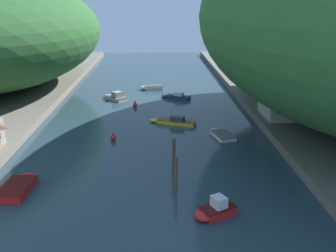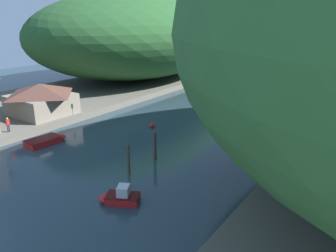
{
  "view_description": "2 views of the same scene",
  "coord_description": "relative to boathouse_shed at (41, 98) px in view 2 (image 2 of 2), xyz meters",
  "views": [
    {
      "loc": [
        0.95,
        -12.31,
        14.43
      ],
      "look_at": [
        2.1,
        22.95,
        2.43
      ],
      "focal_mm": 40.0,
      "sensor_mm": 36.0,
      "label": 1
    },
    {
      "loc": [
        20.54,
        -5.16,
        13.5
      ],
      "look_at": [
        1.27,
        21.96,
        2.18
      ],
      "focal_mm": 35.0,
      "sensor_mm": 36.0,
      "label": 2
    }
  ],
  "objects": [
    {
      "name": "channel_buoy_far",
      "position": [
        13.9,
        6.05,
        -2.67
      ],
      "size": [
        0.64,
        0.64,
        0.95
      ],
      "color": "red",
      "rests_on": "water_surface"
    },
    {
      "name": "channel_buoy_near",
      "position": [
        15.59,
        19.11,
        -2.66
      ],
      "size": [
        0.64,
        0.64,
        0.96
      ],
      "color": "red",
      "rests_on": "water_surface"
    },
    {
      "name": "boat_open_rowboat",
      "position": [
        22.55,
        -9.09,
        -2.6
      ],
      "size": [
        3.38,
        2.7,
        1.4
      ],
      "rotation": [
        0.0,
        0.0,
        2.07
      ],
      "color": "red",
      "rests_on": "water_surface"
    },
    {
      "name": "boathouse_shed",
      "position": [
        0.0,
        0.0,
        0.0
      ],
      "size": [
        7.81,
        7.44,
        4.08
      ],
      "color": "gray",
      "rests_on": "left_bank"
    },
    {
      "name": "mooring_post_middle",
      "position": [
        20.07,
        -1.37,
        -1.56
      ],
      "size": [
        0.3,
        0.3,
        2.93
      ],
      "color": "#4C3D2D",
      "rests_on": "water_surface"
    },
    {
      "name": "boat_small_dinghy",
      "position": [
        17.69,
        29.81,
        -2.7
      ],
      "size": [
        3.96,
        1.92,
        0.68
      ],
      "rotation": [
        0.0,
        0.0,
        1.74
      ],
      "color": "silver",
      "rests_on": "water_surface"
    },
    {
      "name": "boat_navy_launch",
      "position": [
        12.36,
        23.63,
        -2.67
      ],
      "size": [
        4.29,
        4.53,
        1.23
      ],
      "rotation": [
        0.0,
        0.0,
        0.72
      ],
      "color": "silver",
      "rests_on": "water_surface"
    },
    {
      "name": "mooring_post_second",
      "position": [
        20.07,
        -5.19,
        -1.58
      ],
      "size": [
        0.26,
        0.26,
        2.89
      ],
      "color": "brown",
      "rests_on": "water_surface"
    },
    {
      "name": "boat_near_quay",
      "position": [
        21.5,
        23.6,
        -2.7
      ],
      "size": [
        4.7,
        3.39,
        1.05
      ],
      "rotation": [
        0.0,
        0.0,
        1.06
      ],
      "color": "navy",
      "rests_on": "water_surface"
    },
    {
      "name": "hillside_left",
      "position": [
        -7.59,
        28.78,
        6.48
      ],
      "size": [
        34.42,
        48.19,
        17.19
      ],
      "color": "#285628",
      "rests_on": "left_bank"
    },
    {
      "name": "boat_far_upstream",
      "position": [
        20.47,
        11.46,
        -2.72
      ],
      "size": [
        5.9,
        3.2,
        1.02
      ],
      "rotation": [
        0.0,
        0.0,
        1.21
      ],
      "color": "gold",
      "rests_on": "water_surface"
    },
    {
      "name": "person_on_quay",
      "position": [
        3.54,
        2.01,
        -1.14
      ],
      "size": [
        0.32,
        0.43,
        1.69
      ],
      "rotation": [
        0.0,
        0.0,
        1.28
      ],
      "color": "#282D3D",
      "rests_on": "left_bank"
    },
    {
      "name": "person_by_boathouse",
      "position": [
        3.24,
        -6.62,
        -1.14
      ],
      "size": [
        0.23,
        0.39,
        1.69
      ],
      "rotation": [
        0.0,
        0.0,
        1.61
      ],
      "color": "#282D3D",
      "rests_on": "left_bank"
    },
    {
      "name": "water_surface",
      "position": [
        17.62,
        10.53,
        -3.04
      ],
      "size": [
        130.0,
        130.0,
        0.0
      ],
      "primitive_type": "plane",
      "color": "#283D47",
      "rests_on": "ground"
    },
    {
      "name": "boat_moored_right",
      "position": [
        25.73,
        7.06,
        -2.84
      ],
      "size": [
        2.77,
        4.43,
        0.41
      ],
      "rotation": [
        0.0,
        0.0,
        0.26
      ],
      "color": "silver",
      "rests_on": "water_surface"
    },
    {
      "name": "left_bank",
      "position": [
        -6.49,
        10.53,
        -2.58
      ],
      "size": [
        22.0,
        120.0,
        0.92
      ],
      "color": "#666056",
      "rests_on": "ground"
    },
    {
      "name": "boat_mid_channel",
      "position": [
        7.6,
        -4.74,
        -2.7
      ],
      "size": [
        2.38,
        4.6,
        0.67
      ],
      "rotation": [
        0.0,
        0.0,
        6.21
      ],
      "color": "red",
      "rests_on": "water_surface"
    }
  ]
}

